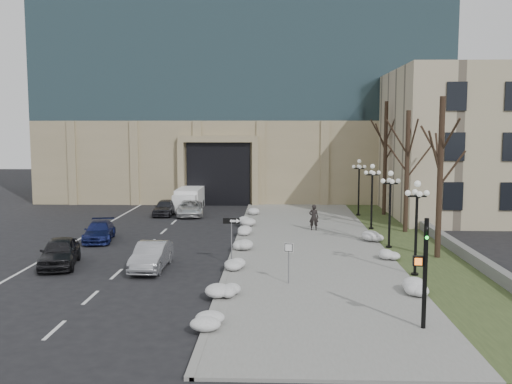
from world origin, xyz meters
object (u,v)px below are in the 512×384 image
(car_c, at_px, (99,231))
(car_e, at_px, (165,207))
(box_truck, at_px, (189,200))
(keep_sign, at_px, (289,254))
(lamppost_a, at_px, (417,215))
(car_a, at_px, (60,252))
(lamppost_b, at_px, (390,199))
(one_way_sign, at_px, (234,226))
(car_d, at_px, (190,208))
(traffic_signal, at_px, (424,276))
(car_b, at_px, (151,256))
(lamppost_c, at_px, (372,188))
(lamppost_d, at_px, (359,180))
(pedestrian, at_px, (314,217))

(car_c, height_order, car_e, car_e)
(car_e, xyz_separation_m, box_truck, (1.49, 3.43, 0.24))
(car_e, relative_size, box_truck, 0.67)
(keep_sign, xyz_separation_m, lamppost_a, (6.23, 1.83, 1.58))
(car_a, bearing_deg, car_c, 78.12)
(keep_sign, bearing_deg, car_e, 130.20)
(box_truck, bearing_deg, lamppost_a, -57.15)
(car_a, distance_m, lamppost_b, 19.05)
(one_way_sign, distance_m, lamppost_a, 9.37)
(car_d, xyz_separation_m, box_truck, (-0.62, 3.63, 0.27))
(car_c, distance_m, traffic_signal, 23.23)
(car_c, bearing_deg, keep_sign, -49.97)
(car_a, bearing_deg, car_b, -17.85)
(car_d, relative_size, lamppost_c, 0.98)
(keep_sign, bearing_deg, traffic_signal, -35.70)
(keep_sign, distance_m, lamppost_d, 22.28)
(car_d, distance_m, lamppost_a, 24.02)
(one_way_sign, height_order, lamppost_d, lamppost_d)
(box_truck, distance_m, lamppost_c, 17.87)
(car_b, distance_m, box_truck, 21.96)
(lamppost_c, bearing_deg, car_e, 158.00)
(traffic_signal, height_order, lamppost_b, lamppost_b)
(pedestrian, height_order, lamppost_d, lamppost_d)
(car_a, bearing_deg, car_e, 71.09)
(car_c, relative_size, keep_sign, 2.13)
(car_b, height_order, pedestrian, pedestrian)
(traffic_signal, bearing_deg, lamppost_c, 91.72)
(car_d, distance_m, lamppost_d, 14.26)
(pedestrian, xyz_separation_m, lamppost_d, (4.17, 7.28, 2.04))
(car_e, relative_size, lamppost_b, 0.83)
(car_b, distance_m, car_c, 8.94)
(car_d, height_order, lamppost_b, lamppost_b)
(car_a, height_order, lamppost_d, lamppost_d)
(car_a, height_order, car_d, car_a)
(one_way_sign, xyz_separation_m, traffic_signal, (7.50, -9.85, -0.04))
(car_d, bearing_deg, pedestrian, -43.79)
(car_c, distance_m, pedestrian, 14.63)
(car_d, bearing_deg, box_truck, 91.67)
(car_a, xyz_separation_m, car_e, (2.09, 17.99, -0.08))
(car_c, height_order, lamppost_a, lamppost_a)
(car_c, height_order, lamppost_c, lamppost_c)
(traffic_signal, xyz_separation_m, lamppost_d, (1.55, 27.11, 1.03))
(pedestrian, relative_size, lamppost_b, 0.38)
(car_c, distance_m, box_truck, 14.98)
(traffic_signal, relative_size, lamppost_c, 0.86)
(car_b, height_order, lamppost_d, lamppost_d)
(car_d, relative_size, car_e, 1.17)
(box_truck, bearing_deg, car_e, -113.15)
(car_a, xyz_separation_m, traffic_signal, (16.70, -9.14, 1.28))
(box_truck, height_order, lamppost_d, lamppost_d)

